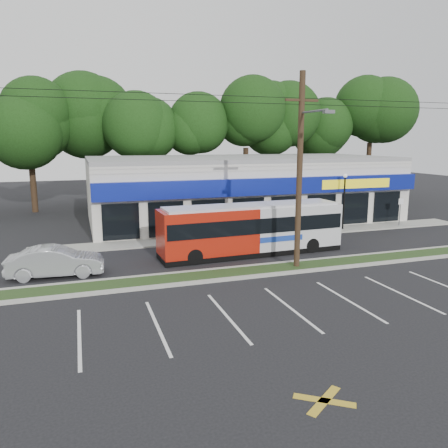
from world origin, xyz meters
TOP-DOWN VIEW (x-y plane):
  - ground at (0.00, 0.00)m, footprint 120.00×120.00m
  - grass_strip at (0.00, 1.00)m, footprint 40.00×1.60m
  - curb_south at (0.00, 0.15)m, footprint 40.00×0.25m
  - curb_north at (0.00, 1.85)m, footprint 40.00×0.25m
  - sidewalk at (5.00, 9.00)m, footprint 32.00×2.20m
  - strip_mall at (5.50, 15.91)m, footprint 25.00×12.55m
  - utility_pole at (2.83, 0.93)m, footprint 50.00×2.77m
  - lamp_post at (11.00, 8.80)m, footprint 0.30×0.30m
  - sign_post at (16.00, 8.57)m, footprint 0.45×0.10m
  - tree_line at (4.00, 26.00)m, footprint 46.76×6.76m
  - metrobus at (1.86, 4.50)m, footprint 11.14×2.81m
  - car_dark at (5.24, 8.50)m, footprint 4.18×1.82m
  - car_silver at (-9.00, 3.50)m, footprint 4.70×1.94m
  - pedestrian_a at (2.23, 6.00)m, footprint 0.73×0.67m
  - pedestrian_b at (4.67, 6.45)m, footprint 0.79×0.62m

SIDE VIEW (x-z plane):
  - ground at x=0.00m, z-range 0.00..0.00m
  - sidewalk at x=5.00m, z-range 0.00..0.10m
  - grass_strip at x=0.00m, z-range 0.00..0.12m
  - curb_south at x=0.00m, z-range 0.00..0.14m
  - curb_north at x=0.00m, z-range 0.00..0.14m
  - car_dark at x=5.24m, z-range 0.00..1.40m
  - car_silver at x=-9.00m, z-range 0.00..1.51m
  - pedestrian_b at x=4.67m, z-range 0.00..1.59m
  - pedestrian_a at x=2.23m, z-range 0.00..1.67m
  - sign_post at x=16.00m, z-range 0.44..2.67m
  - metrobus at x=1.86m, z-range 0.09..3.06m
  - strip_mall at x=5.50m, z-range 0.00..5.30m
  - lamp_post at x=11.00m, z-range 0.55..4.80m
  - utility_pole at x=2.83m, z-range 0.41..10.41m
  - tree_line at x=4.00m, z-range 2.50..14.33m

